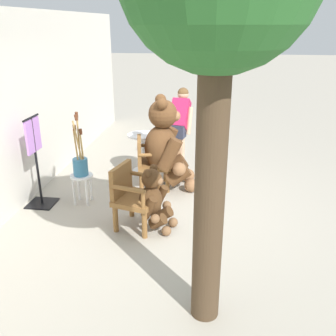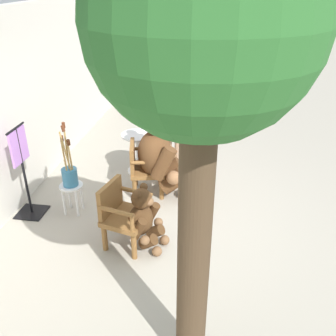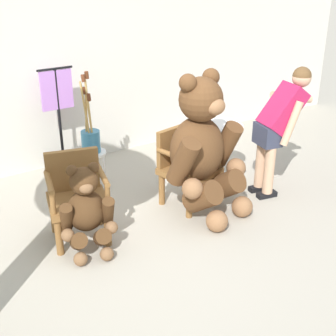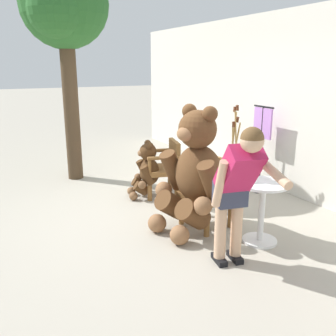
# 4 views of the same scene
# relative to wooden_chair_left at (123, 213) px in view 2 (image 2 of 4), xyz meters

# --- Properties ---
(ground_plane) EXTENTS (60.00, 60.00, 0.00)m
(ground_plane) POSITION_rel_wooden_chair_left_xyz_m (0.65, -0.53, -0.46)
(ground_plane) COLOR #A8A091
(wooden_chair_left) EXTENTS (0.67, 0.64, 0.86)m
(wooden_chair_left) POSITION_rel_wooden_chair_left_xyz_m (0.00, 0.00, 0.00)
(wooden_chair_left) COLOR brown
(wooden_chair_left) RESTS_ON ground
(wooden_chair_right) EXTENTS (0.65, 0.62, 0.86)m
(wooden_chair_right) POSITION_rel_wooden_chair_left_xyz_m (1.30, 0.00, 0.00)
(wooden_chair_right) COLOR brown
(wooden_chair_right) RESTS_ON ground
(teddy_bear_large) EXTENTS (0.96, 0.95, 1.54)m
(teddy_bear_large) POSITION_rel_wooden_chair_left_xyz_m (1.33, -0.26, 0.29)
(teddy_bear_large) COLOR brown
(teddy_bear_large) RESTS_ON ground
(teddy_bear_small) EXTENTS (0.55, 0.55, 0.88)m
(teddy_bear_small) POSITION_rel_wooden_chair_left_xyz_m (-0.03, -0.29, -0.03)
(teddy_bear_small) COLOR #4C3019
(teddy_bear_small) RESTS_ON ground
(person_visitor) EXTENTS (0.87, 0.48, 1.48)m
(person_visitor) POSITION_rel_wooden_chair_left_xyz_m (2.32, -0.37, 0.43)
(person_visitor) COLOR black
(person_visitor) RESTS_ON ground
(white_stool) EXTENTS (0.34, 0.34, 0.46)m
(white_stool) POSITION_rel_wooden_chair_left_xyz_m (0.58, 0.92, -0.11)
(white_stool) COLOR white
(white_stool) RESTS_ON ground
(brush_bucket) EXTENTS (0.22, 0.22, 0.96)m
(brush_bucket) POSITION_rel_wooden_chair_left_xyz_m (0.58, 0.92, 0.19)
(brush_bucket) COLOR teal
(brush_bucket) RESTS_ON white_stool
(round_side_table) EXTENTS (0.56, 0.56, 0.72)m
(round_side_table) POSITION_rel_wooden_chair_left_xyz_m (1.98, 0.25, -0.01)
(round_side_table) COLOR white
(round_side_table) RESTS_ON ground
(patio_tree) EXTENTS (1.51, 1.44, 3.67)m
(patio_tree) POSITION_rel_wooden_chair_left_xyz_m (-1.47, -1.07, 2.38)
(patio_tree) COLOR #473523
(patio_tree) RESTS_ON ground
(clothing_display_stand) EXTENTS (0.44, 0.40, 1.36)m
(clothing_display_stand) POSITION_rel_wooden_chair_left_xyz_m (0.45, 1.54, 0.26)
(clothing_display_stand) COLOR black
(clothing_display_stand) RESTS_ON ground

